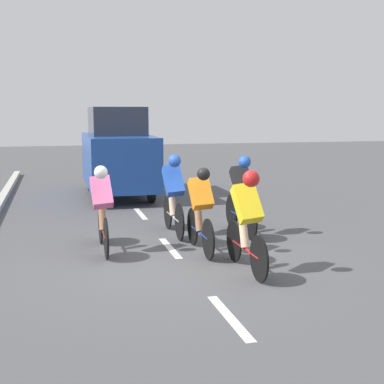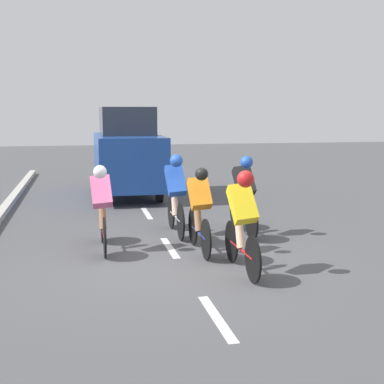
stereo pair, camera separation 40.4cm
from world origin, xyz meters
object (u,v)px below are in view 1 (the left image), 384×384
Objects in this scene: cyclist_black at (241,193)px; cyclist_pink at (102,206)px; cyclist_orange at (201,208)px; cyclist_blue at (173,192)px; support_car at (118,153)px; cyclist_yellow at (247,218)px.

cyclist_black reaches higher than cyclist_pink.
cyclist_orange is 1.55m from cyclist_black.
cyclist_blue reaches higher than cyclist_black.
support_car reaches higher than cyclist_orange.
cyclist_yellow is 1.04× the size of cyclist_orange.
cyclist_yellow is 0.41× the size of support_car.
cyclist_blue is 2.63m from cyclist_yellow.
cyclist_orange is at bearing 96.40° from cyclist_blue.
cyclist_blue is at bearing -83.60° from cyclist_orange.
cyclist_pink is at bearing 13.42° from cyclist_black.
support_car is at bearing -72.31° from cyclist_black.
cyclist_blue is at bearing -147.40° from cyclist_pink.
cyclist_orange is (0.35, -1.22, -0.06)m from cyclist_yellow.
cyclist_yellow is 2.43m from cyclist_black.
cyclist_pink is 6.02m from support_car.
cyclist_blue is 1.65m from cyclist_pink.
cyclist_yellow is at bearing 105.81° from cyclist_orange.
support_car is (0.60, -6.39, 0.44)m from cyclist_orange.
cyclist_yellow is (-0.50, 2.58, -0.01)m from cyclist_blue.
cyclist_orange is 6.43m from support_car.
cyclist_orange is 0.96× the size of cyclist_pink.
cyclist_black is (-1.25, 0.26, -0.02)m from cyclist_blue.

